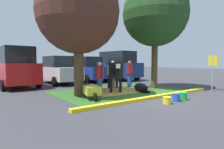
# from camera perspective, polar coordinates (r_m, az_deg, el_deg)

# --- Properties ---
(ground_plane) EXTENTS (80.00, 80.00, 0.00)m
(ground_plane) POSITION_cam_1_polar(r_m,az_deg,el_deg) (8.64, 12.44, -6.95)
(ground_plane) COLOR #38383D
(grass_island) EXTENTS (6.86, 4.43, 0.02)m
(grass_island) POSITION_cam_1_polar(r_m,az_deg,el_deg) (10.30, 2.71, -5.08)
(grass_island) COLOR #2D5B23
(grass_island) RESTS_ON ground
(curb_yellow) EXTENTS (8.06, 0.24, 0.12)m
(curb_yellow) POSITION_cam_1_polar(r_m,az_deg,el_deg) (8.63, 12.84, -6.57)
(curb_yellow) COLOR yellow
(curb_yellow) RESTS_ON ground
(hay_bedding) EXTENTS (3.27, 2.50, 0.04)m
(hay_bedding) POSITION_cam_1_polar(r_m,az_deg,el_deg) (10.40, 1.00, -4.90)
(hay_bedding) COLOR tan
(hay_bedding) RESTS_ON ground
(shade_tree_left) EXTENTS (3.83, 3.83, 5.80)m
(shade_tree_left) POSITION_cam_1_polar(r_m,az_deg,el_deg) (9.28, -10.14, 17.83)
(shade_tree_left) COLOR #4C3823
(shade_tree_left) RESTS_ON ground
(shade_tree_right) EXTENTS (3.87, 3.87, 6.39)m
(shade_tree_right) POSITION_cam_1_polar(r_m,az_deg,el_deg) (12.04, 12.85, 17.32)
(shade_tree_right) COLOR #4C3823
(shade_tree_right) RESTS_ON ground
(cow_holstein) EXTENTS (2.01, 2.83, 1.61)m
(cow_holstein) POSITION_cam_1_polar(r_m,az_deg,el_deg) (10.39, 0.71, 1.33)
(cow_holstein) COLOR black
(cow_holstein) RESTS_ON ground
(calf_lying) EXTENTS (0.74, 1.33, 0.48)m
(calf_lying) POSITION_cam_1_polar(r_m,az_deg,el_deg) (10.15, 8.77, -3.94)
(calf_lying) COLOR black
(calf_lying) RESTS_ON ground
(person_handler) EXTENTS (0.34, 0.53, 1.67)m
(person_handler) POSITION_cam_1_polar(r_m,az_deg,el_deg) (11.77, 5.31, 0.37)
(person_handler) COLOR #23478C
(person_handler) RESTS_ON ground
(person_visitor_near) EXTENTS (0.34, 0.52, 1.61)m
(person_visitor_near) POSITION_cam_1_polar(r_m,az_deg,el_deg) (8.95, -3.79, -0.91)
(person_visitor_near) COLOR #23478C
(person_visitor_near) RESTS_ON ground
(person_visitor_far) EXTENTS (0.46, 0.34, 1.66)m
(person_visitor_far) POSITION_cam_1_polar(r_m,az_deg,el_deg) (11.83, 0.28, 0.39)
(person_visitor_far) COLOR #9E7F5B
(person_visitor_far) RESTS_ON ground
(wheelbarrow) EXTENTS (0.91, 1.61, 0.63)m
(wheelbarrow) POSITION_cam_1_polar(r_m,az_deg,el_deg) (8.12, -5.99, -4.81)
(wheelbarrow) COLOR gold
(wheelbarrow) RESTS_ON ground
(parking_sign) EXTENTS (0.11, 0.44, 1.95)m
(parking_sign) POSITION_cam_1_polar(r_m,az_deg,el_deg) (11.82, 28.01, 2.28)
(parking_sign) COLOR #99999E
(parking_sign) RESTS_ON ground
(bucket_yellow) EXTENTS (0.33, 0.33, 0.27)m
(bucket_yellow) POSITION_cam_1_polar(r_m,az_deg,el_deg) (7.58, 16.19, -7.42)
(bucket_yellow) COLOR yellow
(bucket_yellow) RESTS_ON ground
(bucket_blue) EXTENTS (0.34, 0.34, 0.32)m
(bucket_blue) POSITION_cam_1_polar(r_m,az_deg,el_deg) (8.18, 18.69, -6.49)
(bucket_blue) COLOR blue
(bucket_blue) RESTS_ON ground
(bucket_green) EXTENTS (0.34, 0.34, 0.32)m
(bucket_green) POSITION_cam_1_polar(r_m,az_deg,el_deg) (8.55, 20.61, -6.08)
(bucket_green) COLOR green
(bucket_green) RESTS_ON ground
(suv_black) EXTENTS (2.29, 4.68, 2.52)m
(suv_black) POSITION_cam_1_polar(r_m,az_deg,el_deg) (13.51, -27.12, 1.99)
(suv_black) COLOR red
(suv_black) RESTS_ON ground
(hatchback_white) EXTENTS (2.18, 4.48, 2.02)m
(hatchback_white) POSITION_cam_1_polar(r_m,az_deg,el_deg) (14.55, -15.73, 1.24)
(hatchback_white) COLOR silver
(hatchback_white) RESTS_ON ground
(sedan_blue) EXTENTS (2.18, 4.48, 2.02)m
(sedan_blue) POSITION_cam_1_polar(r_m,az_deg,el_deg) (15.88, -7.47, 1.55)
(sedan_blue) COLOR navy
(sedan_blue) RESTS_ON ground
(suv_dark_grey) EXTENTS (2.29, 4.68, 2.52)m
(suv_dark_grey) POSITION_cam_1_polar(r_m,az_deg,el_deg) (17.03, 1.62, 2.69)
(suv_dark_grey) COLOR navy
(suv_dark_grey) RESTS_ON ground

